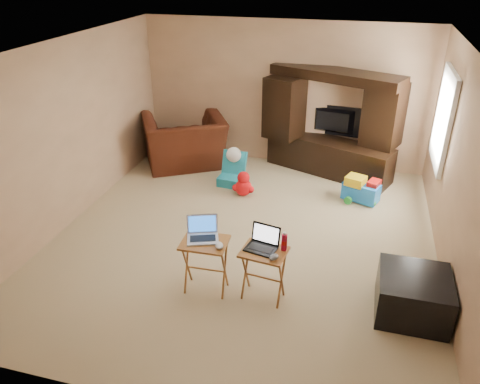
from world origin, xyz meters
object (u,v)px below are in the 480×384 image
(entertainment_center, at_px, (332,124))
(mouse_left, at_px, (219,246))
(ottoman, at_px, (413,295))
(tray_table_right, at_px, (263,275))
(tray_table_left, at_px, (206,266))
(laptop_right, at_px, (261,240))
(mouse_right, at_px, (274,257))
(water_bottle, at_px, (284,242))
(push_toy, at_px, (361,189))
(child_rocker, at_px, (232,169))
(recliner, at_px, (184,141))
(laptop_left, at_px, (202,230))
(television, at_px, (333,122))
(plush_toy, at_px, (243,183))

(entertainment_center, height_order, mouse_left, entertainment_center)
(ottoman, distance_m, tray_table_right, 1.60)
(tray_table_left, height_order, laptop_right, laptop_right)
(mouse_right, distance_m, water_bottle, 0.22)
(push_toy, height_order, laptop_right, laptop_right)
(child_rocker, xyz_separation_m, tray_table_right, (1.13, -2.68, 0.04))
(recliner, bearing_deg, child_rocker, 120.86)
(push_toy, xyz_separation_m, tray_table_left, (-1.63, -2.67, 0.12))
(mouse_left, bearing_deg, laptop_right, 16.54)
(entertainment_center, xyz_separation_m, recliner, (-2.54, -0.33, -0.45))
(laptop_left, bearing_deg, tray_table_left, -64.83)
(recliner, distance_m, mouse_right, 4.08)
(laptop_left, bearing_deg, television, 54.60)
(push_toy, height_order, water_bottle, water_bottle)
(recliner, height_order, mouse_right, recliner)
(push_toy, relative_size, tray_table_right, 0.89)
(plush_toy, xyz_separation_m, tray_table_left, (0.18, -2.39, 0.12))
(child_rocker, xyz_separation_m, plush_toy, (0.29, -0.33, -0.06))
(recliner, distance_m, mouse_left, 3.77)
(laptop_left, bearing_deg, ottoman, -15.69)
(television, bearing_deg, push_toy, 125.75)
(mouse_left, bearing_deg, recliner, 116.90)
(laptop_right, bearing_deg, entertainment_center, 95.15)
(tray_table_right, relative_size, laptop_left, 1.82)
(tray_table_right, bearing_deg, mouse_left, -160.04)
(child_rocker, xyz_separation_m, push_toy, (2.10, -0.05, -0.06))
(mouse_right, bearing_deg, ottoman, 10.80)
(child_rocker, relative_size, laptop_right, 1.65)
(laptop_left, bearing_deg, recliner, 94.65)
(plush_toy, height_order, push_toy, push_toy)
(ottoman, height_order, mouse_left, mouse_left)
(mouse_right, height_order, water_bottle, water_bottle)
(laptop_right, height_order, water_bottle, laptop_right)
(child_rocker, height_order, plush_toy, child_rocker)
(television, bearing_deg, tray_table_left, 83.40)
(child_rocker, xyz_separation_m, tray_table_left, (0.47, -2.72, 0.06))
(plush_toy, xyz_separation_m, mouse_left, (0.37, -2.46, 0.48))
(laptop_left, bearing_deg, water_bottle, -14.24)
(laptop_left, xyz_separation_m, water_bottle, (0.89, 0.09, -0.06))
(television, xyz_separation_m, mouse_left, (-0.84, -3.90, -0.18))
(television, height_order, tray_table_left, television)
(child_rocker, xyz_separation_m, mouse_right, (1.26, -2.80, 0.38))
(laptop_right, bearing_deg, push_toy, 80.61)
(tray_table_left, distance_m, mouse_right, 0.85)
(tray_table_right, relative_size, mouse_right, 4.92)
(tray_table_right, height_order, mouse_right, mouse_right)
(laptop_right, height_order, mouse_left, laptop_right)
(push_toy, xyz_separation_m, tray_table_right, (-0.97, -2.63, 0.10))
(mouse_left, bearing_deg, child_rocker, 103.31)
(recliner, bearing_deg, ottoman, 110.00)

